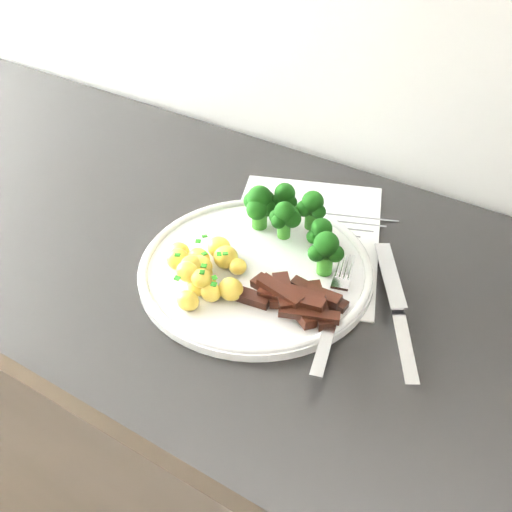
{
  "coord_description": "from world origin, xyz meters",
  "views": [
    {
      "loc": [
        0.16,
        1.13,
        1.44
      ],
      "look_at": [
        -0.18,
        1.67,
        0.92
      ],
      "focal_mm": 44.41,
      "sensor_mm": 36.0,
      "label": 1
    }
  ],
  "objects_px": {
    "plate": "(256,268)",
    "beef_strips": "(293,297)",
    "fork": "(332,316)",
    "knife": "(400,324)",
    "counter": "(318,491)",
    "broccoli": "(293,216)",
    "recipe_paper": "(303,239)",
    "potatoes": "(204,270)"
  },
  "relations": [
    {
      "from": "potatoes",
      "to": "knife",
      "type": "height_order",
      "value": "potatoes"
    },
    {
      "from": "counter",
      "to": "recipe_paper",
      "type": "xyz_separation_m",
      "value": [
        -0.1,
        0.09,
        0.45
      ]
    },
    {
      "from": "counter",
      "to": "beef_strips",
      "type": "height_order",
      "value": "beef_strips"
    },
    {
      "from": "plate",
      "to": "recipe_paper",
      "type": "bearing_deg",
      "value": 80.08
    },
    {
      "from": "recipe_paper",
      "to": "counter",
      "type": "bearing_deg",
      "value": -41.24
    },
    {
      "from": "broccoli",
      "to": "fork",
      "type": "bearing_deg",
      "value": -43.09
    },
    {
      "from": "recipe_paper",
      "to": "plate",
      "type": "height_order",
      "value": "plate"
    },
    {
      "from": "plate",
      "to": "broccoli",
      "type": "xyz_separation_m",
      "value": [
        0.01,
        0.08,
        0.04
      ]
    },
    {
      "from": "knife",
      "to": "beef_strips",
      "type": "bearing_deg",
      "value": -162.63
    },
    {
      "from": "beef_strips",
      "to": "knife",
      "type": "bearing_deg",
      "value": 17.37
    },
    {
      "from": "fork",
      "to": "knife",
      "type": "relative_size",
      "value": 0.99
    },
    {
      "from": "potatoes",
      "to": "broccoli",
      "type": "bearing_deg",
      "value": 67.64
    },
    {
      "from": "potatoes",
      "to": "counter",
      "type": "bearing_deg",
      "value": 21.66
    },
    {
      "from": "recipe_paper",
      "to": "plate",
      "type": "relative_size",
      "value": 1.15
    },
    {
      "from": "recipe_paper",
      "to": "potatoes",
      "type": "height_order",
      "value": "potatoes"
    },
    {
      "from": "broccoli",
      "to": "recipe_paper",
      "type": "bearing_deg",
      "value": 73.55
    },
    {
      "from": "plate",
      "to": "potatoes",
      "type": "relative_size",
      "value": 2.36
    },
    {
      "from": "recipe_paper",
      "to": "knife",
      "type": "distance_m",
      "value": 0.21
    },
    {
      "from": "beef_strips",
      "to": "fork",
      "type": "height_order",
      "value": "beef_strips"
    },
    {
      "from": "beef_strips",
      "to": "fork",
      "type": "relative_size",
      "value": 0.73
    },
    {
      "from": "counter",
      "to": "broccoli",
      "type": "bearing_deg",
      "value": 148.09
    },
    {
      "from": "plate",
      "to": "beef_strips",
      "type": "bearing_deg",
      "value": -24.61
    },
    {
      "from": "recipe_paper",
      "to": "beef_strips",
      "type": "distance_m",
      "value": 0.15
    },
    {
      "from": "plate",
      "to": "fork",
      "type": "xyz_separation_m",
      "value": [
        0.13,
        -0.04,
        0.01
      ]
    },
    {
      "from": "broccoli",
      "to": "potatoes",
      "type": "relative_size",
      "value": 1.32
    },
    {
      "from": "counter",
      "to": "recipe_paper",
      "type": "relative_size",
      "value": 6.6
    },
    {
      "from": "plate",
      "to": "fork",
      "type": "distance_m",
      "value": 0.14
    },
    {
      "from": "plate",
      "to": "potatoes",
      "type": "distance_m",
      "value": 0.07
    },
    {
      "from": "counter",
      "to": "broccoli",
      "type": "xyz_separation_m",
      "value": [
        -0.11,
        0.07,
        0.5
      ]
    },
    {
      "from": "fork",
      "to": "knife",
      "type": "xyz_separation_m",
      "value": [
        0.07,
        0.04,
        -0.01
      ]
    },
    {
      "from": "counter",
      "to": "broccoli",
      "type": "relative_size",
      "value": 13.53
    },
    {
      "from": "broccoli",
      "to": "beef_strips",
      "type": "distance_m",
      "value": 0.13
    },
    {
      "from": "broccoli",
      "to": "beef_strips",
      "type": "xyz_separation_m",
      "value": [
        0.06,
        -0.11,
        -0.03
      ]
    },
    {
      "from": "plate",
      "to": "broccoli",
      "type": "distance_m",
      "value": 0.09
    },
    {
      "from": "counter",
      "to": "fork",
      "type": "relative_size",
      "value": 11.07
    },
    {
      "from": "potatoes",
      "to": "plate",
      "type": "bearing_deg",
      "value": 51.97
    },
    {
      "from": "plate",
      "to": "knife",
      "type": "bearing_deg",
      "value": 1.35
    },
    {
      "from": "beef_strips",
      "to": "knife",
      "type": "height_order",
      "value": "beef_strips"
    },
    {
      "from": "potatoes",
      "to": "knife",
      "type": "xyz_separation_m",
      "value": [
        0.24,
        0.06,
        -0.02
      ]
    },
    {
      "from": "fork",
      "to": "knife",
      "type": "height_order",
      "value": "fork"
    },
    {
      "from": "potatoes",
      "to": "fork",
      "type": "relative_size",
      "value": 0.62
    },
    {
      "from": "broccoli",
      "to": "potatoes",
      "type": "distance_m",
      "value": 0.15
    }
  ]
}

